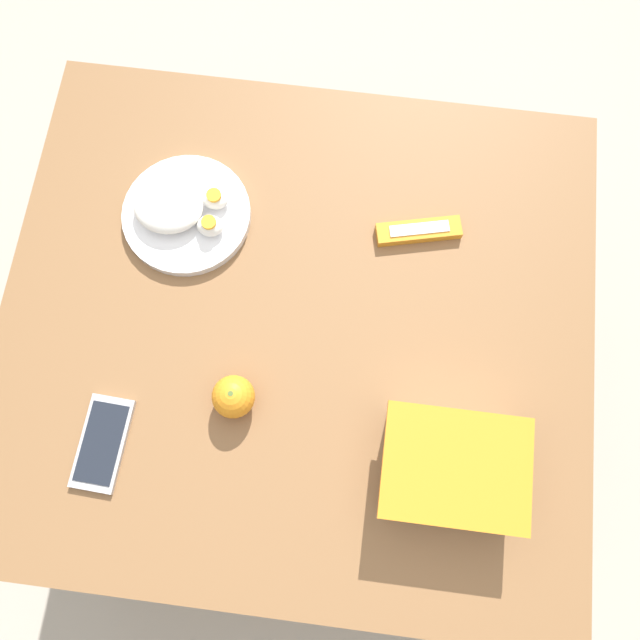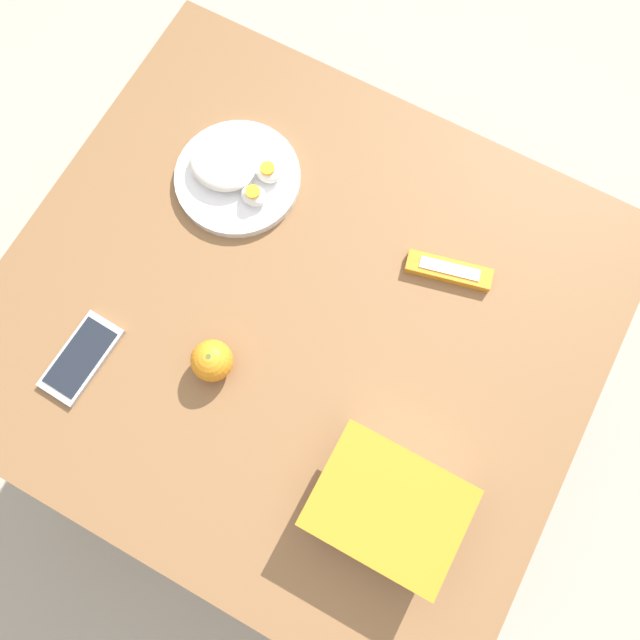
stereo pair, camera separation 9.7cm
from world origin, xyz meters
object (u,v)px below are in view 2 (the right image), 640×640
at_px(orange_fruit, 212,361).
at_px(cell_phone, 81,358).
at_px(candy_bar, 449,271).
at_px(food_container, 386,507).
at_px(rice_plate, 235,174).

bearing_deg(orange_fruit, cell_phone, 25.60).
bearing_deg(candy_bar, cell_phone, 42.18).
distance_m(food_container, cell_phone, 0.54).
relative_size(rice_plate, cell_phone, 1.47).
bearing_deg(food_container, cell_phone, 2.90).
bearing_deg(rice_plate, orange_fruit, 114.62).
xyz_separation_m(food_container, candy_bar, (0.08, -0.39, -0.03)).
height_order(food_container, cell_phone, food_container).
bearing_deg(cell_phone, food_container, -177.10).
relative_size(orange_fruit, candy_bar, 0.45).
bearing_deg(candy_bar, rice_plate, 2.79).
xyz_separation_m(food_container, rice_plate, (0.48, -0.37, -0.02)).
relative_size(food_container, candy_bar, 1.43).
distance_m(candy_bar, cell_phone, 0.63).
relative_size(food_container, rice_plate, 0.97).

